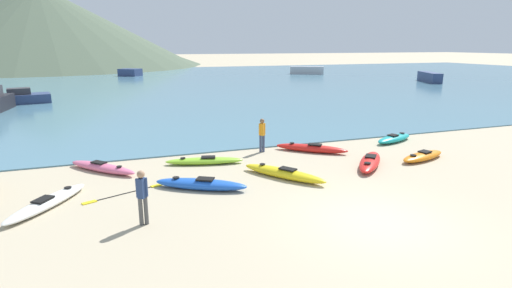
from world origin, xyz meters
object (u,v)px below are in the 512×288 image
at_px(kayak_on_sand_0, 311,148).
at_px(person_near_foreground, 142,194).
at_px(moored_boat_4, 13,99).
at_px(moored_boat_3, 307,70).
at_px(kayak_on_sand_1, 423,156).
at_px(kayak_on_sand_4, 102,167).
at_px(loose_paddle, 125,193).
at_px(moored_boat_2, 130,72).
at_px(kayak_on_sand_5, 205,161).
at_px(kayak_on_sand_8, 370,162).
at_px(kayak_on_sand_7, 284,173).
at_px(kayak_on_sand_6, 394,138).
at_px(moored_boat_1, 430,77).
at_px(kayak_on_sand_3, 48,202).
at_px(person_near_waterline, 262,133).
at_px(kayak_on_sand_2, 201,184).

relative_size(kayak_on_sand_0, person_near_foreground, 1.92).
relative_size(person_near_foreground, moored_boat_4, 0.26).
bearing_deg(moored_boat_3, kayak_on_sand_1, -111.13).
height_order(kayak_on_sand_4, person_near_foreground, person_near_foreground).
bearing_deg(loose_paddle, moored_boat_3, 57.14).
bearing_deg(person_near_foreground, moored_boat_2, 87.72).
bearing_deg(loose_paddle, moored_boat_4, 108.08).
relative_size(kayak_on_sand_5, kayak_on_sand_8, 1.17).
bearing_deg(kayak_on_sand_7, loose_paddle, 177.26).
bearing_deg(kayak_on_sand_0, kayak_on_sand_6, 4.01).
xyz_separation_m(kayak_on_sand_1, loose_paddle, (-12.25, 0.07, -0.15)).
distance_m(kayak_on_sand_8, moored_boat_1, 41.26).
relative_size(kayak_on_sand_4, moored_boat_3, 0.51).
height_order(person_near_foreground, moored_boat_4, person_near_foreground).
xyz_separation_m(kayak_on_sand_3, moored_boat_1, (41.31, 29.11, 0.54)).
bearing_deg(kayak_on_sand_1, kayak_on_sand_0, 144.70).
distance_m(person_near_waterline, moored_boat_4, 25.28).
distance_m(kayak_on_sand_5, moored_boat_1, 44.44).
height_order(kayak_on_sand_0, kayak_on_sand_6, same).
bearing_deg(kayak_on_sand_8, kayak_on_sand_5, 158.08).
bearing_deg(kayak_on_sand_8, kayak_on_sand_4, 164.18).
relative_size(kayak_on_sand_8, moored_boat_2, 0.74).
relative_size(kayak_on_sand_0, kayak_on_sand_4, 1.06).
bearing_deg(kayak_on_sand_6, kayak_on_sand_7, -156.35).
height_order(kayak_on_sand_6, kayak_on_sand_7, kayak_on_sand_7).
relative_size(kayak_on_sand_2, moored_boat_4, 0.53).
height_order(kayak_on_sand_0, person_near_foreground, person_near_foreground).
distance_m(person_near_foreground, moored_boat_1, 49.77).
height_order(moored_boat_4, loose_paddle, moored_boat_4).
xyz_separation_m(kayak_on_sand_5, loose_paddle, (-3.25, -2.46, -0.13)).
bearing_deg(moored_boat_2, kayak_on_sand_4, -93.86).
distance_m(kayak_on_sand_0, kayak_on_sand_3, 11.02).
height_order(moored_boat_1, moored_boat_2, moored_boat_1).
bearing_deg(kayak_on_sand_6, moored_boat_1, 44.88).
bearing_deg(moored_boat_2, moored_boat_4, -110.47).
height_order(kayak_on_sand_0, kayak_on_sand_3, kayak_on_sand_0).
distance_m(kayak_on_sand_0, kayak_on_sand_7, 4.01).
bearing_deg(kayak_on_sand_0, kayak_on_sand_2, -151.99).
xyz_separation_m(moored_boat_1, loose_paddle, (-39.05, -28.77, -0.67)).
height_order(kayak_on_sand_3, moored_boat_1, moored_boat_1).
bearing_deg(kayak_on_sand_7, moored_boat_2, 93.24).
xyz_separation_m(kayak_on_sand_1, moored_boat_2, (-9.62, 52.89, 0.45)).
height_order(kayak_on_sand_7, kayak_on_sand_8, same).
relative_size(kayak_on_sand_0, moored_boat_3, 0.55).
height_order(kayak_on_sand_6, moored_boat_3, moored_boat_3).
relative_size(kayak_on_sand_2, person_near_waterline, 2.01).
xyz_separation_m(kayak_on_sand_5, person_near_foreground, (-2.82, -5.08, 0.75)).
xyz_separation_m(kayak_on_sand_2, moored_boat_1, (36.57, 29.17, 0.51)).
bearing_deg(moored_boat_1, kayak_on_sand_8, -135.63).
bearing_deg(kayak_on_sand_5, kayak_on_sand_7, -48.81).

